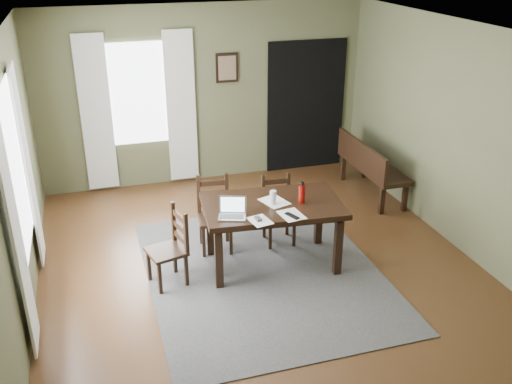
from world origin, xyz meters
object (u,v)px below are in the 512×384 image
object	(u,v)px
bench	(369,164)
laptop	(232,211)
chair_back_left	(215,215)
chair_back_right	(278,210)
water_bottle	(302,193)
dining_table	(272,211)
chair_end	(170,248)

from	to	relation	value
bench	laptop	distance (m)	3.01
chair_back_left	chair_back_right	distance (m)	0.80
water_bottle	dining_table	bearing A→B (deg)	166.61
laptop	water_bottle	size ratio (longest dim) A/B	1.41
bench	water_bottle	bearing A→B (deg)	132.74
dining_table	chair_back_right	size ratio (longest dim) A/B	1.90
laptop	chair_end	bearing A→B (deg)	-171.14
dining_table	laptop	xyz separation A→B (m)	(-0.51, -0.17, 0.15)
dining_table	bench	world-z (taller)	bench
chair_end	chair_back_right	size ratio (longest dim) A/B	1.03
chair_back_right	water_bottle	bearing A→B (deg)	-79.54
chair_back_right	laptop	distance (m)	1.11
chair_end	water_bottle	xyz separation A→B (m)	(1.52, -0.03, 0.47)
chair_end	water_bottle	bearing A→B (deg)	74.54
chair_end	dining_table	bearing A→B (deg)	77.92
chair_end	laptop	world-z (taller)	laptop
chair_end	bench	bearing A→B (deg)	100.98
chair_end	chair_back_left	bearing A→B (deg)	119.57
chair_back_left	laptop	bearing A→B (deg)	-81.00
dining_table	chair_back_left	world-z (taller)	chair_back_left
dining_table	chair_back_right	distance (m)	0.63
chair_end	bench	xyz separation A→B (m)	(3.18, 1.51, 0.06)
water_bottle	chair_end	bearing A→B (deg)	179.00
dining_table	water_bottle	bearing A→B (deg)	-8.23
chair_end	chair_back_right	world-z (taller)	chair_end
chair_back_left	laptop	xyz separation A→B (m)	(0.04, -0.74, 0.39)
chair_back_left	water_bottle	distance (m)	1.18
water_bottle	chair_back_right	bearing A→B (deg)	96.93
laptop	chair_back_left	bearing A→B (deg)	111.78
dining_table	chair_back_left	xyz separation A→B (m)	(-0.55, 0.57, -0.24)
bench	laptop	size ratio (longest dim) A/B	4.18
chair_end	laptop	bearing A→B (deg)	65.55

